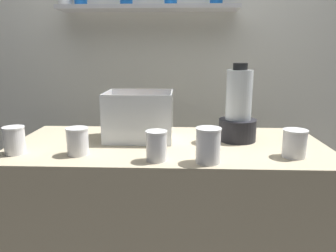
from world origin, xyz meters
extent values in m
cube|color=tan|center=(0.00, 0.00, 0.45)|extent=(1.40, 0.64, 0.90)
cube|color=silver|center=(0.00, 0.77, 1.25)|extent=(2.60, 0.04, 2.50)
cube|color=silver|center=(-0.15, 0.65, 1.56)|extent=(1.08, 0.20, 0.02)
cube|color=white|center=(-0.14, 0.07, 0.90)|extent=(0.31, 0.24, 0.01)
cube|color=white|center=(-0.14, -0.04, 1.01)|extent=(0.31, 0.01, 0.22)
cube|color=white|center=(-0.14, 0.19, 1.01)|extent=(0.31, 0.01, 0.22)
cube|color=white|center=(-0.29, 0.07, 1.01)|extent=(0.01, 0.24, 0.22)
cube|color=white|center=(0.01, 0.07, 1.01)|extent=(0.01, 0.24, 0.22)
cone|color=orange|center=(-0.12, 0.07, 0.92)|extent=(0.18, 0.09, 0.02)
cone|color=orange|center=(-0.14, 0.07, 0.92)|extent=(0.10, 0.18, 0.03)
cone|color=orange|center=(-0.14, 0.08, 0.92)|extent=(0.18, 0.13, 0.03)
cone|color=orange|center=(-0.18, 0.08, 0.93)|extent=(0.06, 0.18, 0.03)
cone|color=orange|center=(-0.18, 0.08, 0.96)|extent=(0.17, 0.08, 0.04)
cone|color=orange|center=(-0.18, 0.08, 0.95)|extent=(0.16, 0.08, 0.03)
cone|color=orange|center=(-0.12, 0.07, 0.95)|extent=(0.16, 0.09, 0.03)
cylinder|color=black|center=(0.32, 0.06, 0.95)|extent=(0.17, 0.17, 0.10)
cylinder|color=silver|center=(0.32, 0.06, 1.11)|extent=(0.12, 0.12, 0.22)
cylinder|color=orange|center=(0.32, 0.06, 1.02)|extent=(0.11, 0.11, 0.04)
cylinder|color=black|center=(0.32, 0.06, 1.24)|extent=(0.06, 0.06, 0.03)
cylinder|color=white|center=(-0.61, -0.18, 0.95)|extent=(0.08, 0.08, 0.11)
cylinder|color=maroon|center=(-0.61, -0.18, 0.93)|extent=(0.08, 0.08, 0.06)
cylinder|color=white|center=(-0.61, -0.18, 1.01)|extent=(0.08, 0.08, 0.01)
cylinder|color=white|center=(-0.35, -0.18, 0.95)|extent=(0.09, 0.09, 0.10)
cylinder|color=yellow|center=(-0.35, -0.18, 0.93)|extent=(0.08, 0.08, 0.06)
cylinder|color=white|center=(-0.35, -0.18, 1.01)|extent=(0.09, 0.09, 0.01)
cylinder|color=white|center=(-0.03, -0.24, 0.95)|extent=(0.08, 0.08, 0.11)
cylinder|color=red|center=(-0.03, -0.24, 0.93)|extent=(0.07, 0.07, 0.07)
cylinder|color=white|center=(-0.03, -0.24, 1.01)|extent=(0.08, 0.08, 0.01)
cylinder|color=white|center=(0.16, -0.25, 0.96)|extent=(0.09, 0.09, 0.13)
cylinder|color=maroon|center=(0.16, -0.25, 0.93)|extent=(0.08, 0.08, 0.07)
cylinder|color=white|center=(0.16, -0.25, 1.03)|extent=(0.10, 0.10, 0.01)
cylinder|color=white|center=(0.50, -0.17, 0.95)|extent=(0.09, 0.09, 0.10)
cylinder|color=yellow|center=(0.50, -0.17, 0.95)|extent=(0.08, 0.08, 0.09)
cylinder|color=white|center=(0.50, -0.17, 1.01)|extent=(0.09, 0.09, 0.01)
camera|label=1|loc=(0.06, -1.40, 1.31)|focal=34.63mm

